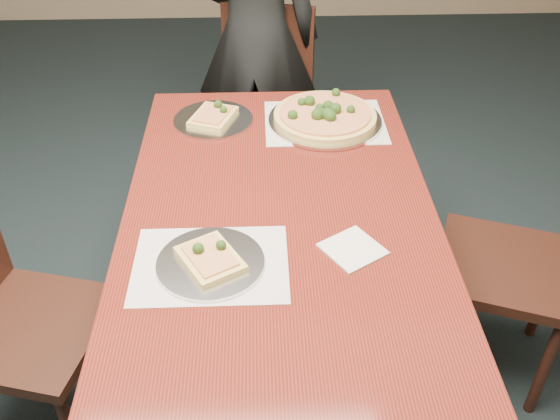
{
  "coord_description": "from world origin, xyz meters",
  "views": [
    {
      "loc": [
        0.2,
        -1.04,
        1.84
      ],
      "look_at": [
        0.25,
        0.39,
        0.75
      ],
      "focal_mm": 40.0,
      "sensor_mm": 36.0,
      "label": 1
    }
  ],
  "objects_px": {
    "dining_table": "(280,235)",
    "slice_plate_far": "(213,118)",
    "pizza_pan": "(325,116)",
    "diner": "(256,37)",
    "slice_plate_near": "(210,261)",
    "chair_far": "(264,98)",
    "chair_right": "(535,257)",
    "chair_left": "(0,310)"
  },
  "relations": [
    {
      "from": "pizza_pan",
      "to": "slice_plate_near",
      "type": "xyz_separation_m",
      "value": [
        -0.36,
        -0.73,
        -0.01
      ]
    },
    {
      "from": "pizza_pan",
      "to": "slice_plate_far",
      "type": "bearing_deg",
      "value": 176.28
    },
    {
      "from": "dining_table",
      "to": "pizza_pan",
      "type": "bearing_deg",
      "value": 70.75
    },
    {
      "from": "diner",
      "to": "slice_plate_near",
      "type": "xyz_separation_m",
      "value": [
        -0.13,
        -1.45,
        -0.02
      ]
    },
    {
      "from": "slice_plate_near",
      "to": "chair_far",
      "type": "bearing_deg",
      "value": 83.6
    },
    {
      "from": "chair_left",
      "to": "slice_plate_far",
      "type": "relative_size",
      "value": 3.25
    },
    {
      "from": "chair_far",
      "to": "slice_plate_near",
      "type": "height_order",
      "value": "chair_far"
    },
    {
      "from": "dining_table",
      "to": "pizza_pan",
      "type": "distance_m",
      "value": 0.55
    },
    {
      "from": "chair_left",
      "to": "slice_plate_near",
      "type": "distance_m",
      "value": 0.68
    },
    {
      "from": "dining_table",
      "to": "chair_left",
      "type": "distance_m",
      "value": 0.84
    },
    {
      "from": "chair_right",
      "to": "chair_far",
      "type": "bearing_deg",
      "value": -122.72
    },
    {
      "from": "chair_far",
      "to": "pizza_pan",
      "type": "xyz_separation_m",
      "value": [
        0.21,
        -0.66,
        0.26
      ]
    },
    {
      "from": "dining_table",
      "to": "slice_plate_near",
      "type": "xyz_separation_m",
      "value": [
        -0.19,
        -0.23,
        0.11
      ]
    },
    {
      "from": "dining_table",
      "to": "chair_right",
      "type": "distance_m",
      "value": 0.83
    },
    {
      "from": "chair_left",
      "to": "slice_plate_near",
      "type": "relative_size",
      "value": 3.25
    },
    {
      "from": "dining_table",
      "to": "diner",
      "type": "distance_m",
      "value": 1.23
    },
    {
      "from": "dining_table",
      "to": "diner",
      "type": "xyz_separation_m",
      "value": [
        -0.06,
        1.22,
        0.12
      ]
    },
    {
      "from": "chair_far",
      "to": "slice_plate_near",
      "type": "distance_m",
      "value": 1.42
    },
    {
      "from": "pizza_pan",
      "to": "slice_plate_near",
      "type": "height_order",
      "value": "pizza_pan"
    },
    {
      "from": "chair_left",
      "to": "pizza_pan",
      "type": "height_order",
      "value": "chair_left"
    },
    {
      "from": "slice_plate_far",
      "to": "chair_right",
      "type": "bearing_deg",
      "value": -25.9
    },
    {
      "from": "chair_right",
      "to": "pizza_pan",
      "type": "bearing_deg",
      "value": -106.22
    },
    {
      "from": "pizza_pan",
      "to": "diner",
      "type": "bearing_deg",
      "value": 108.38
    },
    {
      "from": "pizza_pan",
      "to": "slice_plate_near",
      "type": "bearing_deg",
      "value": -116.51
    },
    {
      "from": "chair_left",
      "to": "chair_right",
      "type": "height_order",
      "value": "same"
    },
    {
      "from": "dining_table",
      "to": "pizza_pan",
      "type": "xyz_separation_m",
      "value": [
        0.18,
        0.51,
        0.12
      ]
    },
    {
      "from": "chair_right",
      "to": "slice_plate_far",
      "type": "bearing_deg",
      "value": -95.45
    },
    {
      "from": "chair_far",
      "to": "diner",
      "type": "bearing_deg",
      "value": 128.6
    },
    {
      "from": "chair_left",
      "to": "slice_plate_far",
      "type": "bearing_deg",
      "value": -27.58
    },
    {
      "from": "chair_right",
      "to": "diner",
      "type": "distance_m",
      "value": 1.5
    },
    {
      "from": "slice_plate_near",
      "to": "dining_table",
      "type": "bearing_deg",
      "value": 50.18
    },
    {
      "from": "chair_far",
      "to": "chair_right",
      "type": "xyz_separation_m",
      "value": [
        0.85,
        -1.13,
        0.0
      ]
    },
    {
      "from": "dining_table",
      "to": "chair_far",
      "type": "bearing_deg",
      "value": 91.6
    },
    {
      "from": "slice_plate_near",
      "to": "slice_plate_far",
      "type": "relative_size",
      "value": 1.0
    },
    {
      "from": "dining_table",
      "to": "slice_plate_far",
      "type": "height_order",
      "value": "slice_plate_far"
    },
    {
      "from": "slice_plate_far",
      "to": "slice_plate_near",
      "type": "bearing_deg",
      "value": -87.86
    },
    {
      "from": "chair_far",
      "to": "chair_left",
      "type": "xyz_separation_m",
      "value": [
        -0.79,
        -1.3,
        0.0
      ]
    },
    {
      "from": "pizza_pan",
      "to": "slice_plate_near",
      "type": "relative_size",
      "value": 1.43
    },
    {
      "from": "slice_plate_near",
      "to": "slice_plate_far",
      "type": "height_order",
      "value": "slice_plate_near"
    },
    {
      "from": "chair_left",
      "to": "slice_plate_near",
      "type": "xyz_separation_m",
      "value": [
        0.63,
        -0.09,
        0.25
      ]
    },
    {
      "from": "dining_table",
      "to": "chair_right",
      "type": "height_order",
      "value": "chair_right"
    },
    {
      "from": "chair_left",
      "to": "diner",
      "type": "height_order",
      "value": "diner"
    }
  ]
}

